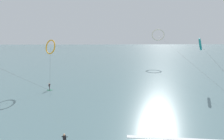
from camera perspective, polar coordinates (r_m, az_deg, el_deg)
sea_water at (r=114.19m, az=-1.35°, el=6.89°), size 400.00×200.00×0.08m
surfer_emerald at (r=37.50m, az=-22.97°, el=-6.09°), size 1.40×0.69×1.70m
kite_amber at (r=40.68m, az=-22.65°, el=8.20°), size 3.78×6.63×11.54m
kite_teal at (r=45.48m, az=30.88°, el=8.49°), size 2.79×22.79×11.91m
kite_ivory at (r=70.34m, az=17.33°, el=12.81°), size 5.99×50.68×15.41m
wave_crest_mid at (r=21.64m, az=23.86°, el=-23.23°), size 12.36×1.87×0.12m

